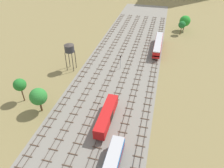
# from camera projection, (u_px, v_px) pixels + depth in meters

# --- Properties ---
(ground_plane) EXTENTS (480.00, 480.00, 0.00)m
(ground_plane) POSITION_uv_depth(u_px,v_px,m) (119.00, 71.00, 75.33)
(ground_plane) COLOR olive
(ballast_bed) EXTENTS (28.00, 176.00, 0.01)m
(ballast_bed) POSITION_uv_depth(u_px,v_px,m) (119.00, 71.00, 75.33)
(ballast_bed) COLOR gray
(ballast_bed) RESTS_ON ground
(track_far_left) EXTENTS (2.40, 126.00, 0.29)m
(track_far_left) POSITION_uv_depth(u_px,v_px,m) (88.00, 65.00, 78.45)
(track_far_left) COLOR #47382D
(track_far_left) RESTS_ON ground
(track_left) EXTENTS (2.40, 126.00, 0.29)m
(track_left) POSITION_uv_depth(u_px,v_px,m) (101.00, 67.00, 77.49)
(track_left) COLOR #47382D
(track_left) RESTS_ON ground
(track_centre_left) EXTENTS (2.40, 126.00, 0.29)m
(track_centre_left) POSITION_uv_depth(u_px,v_px,m) (113.00, 69.00, 76.52)
(track_centre_left) COLOR #47382D
(track_centre_left) RESTS_ON ground
(track_centre) EXTENTS (2.40, 126.00, 0.29)m
(track_centre) POSITION_uv_depth(u_px,v_px,m) (126.00, 71.00, 75.55)
(track_centre) COLOR #47382D
(track_centre) RESTS_ON ground
(track_centre_right) EXTENTS (2.40, 126.00, 0.29)m
(track_centre_right) POSITION_uv_depth(u_px,v_px,m) (139.00, 72.00, 74.59)
(track_centre_right) COLOR #47382D
(track_centre_right) RESTS_ON ground
(track_right) EXTENTS (2.40, 126.00, 0.29)m
(track_right) POSITION_uv_depth(u_px,v_px,m) (153.00, 74.00, 73.62)
(track_right) COLOR #47382D
(track_right) RESTS_ON ground
(freight_boxcar_centre_near) EXTENTS (2.87, 14.00, 3.60)m
(freight_boxcar_centre_near) POSITION_uv_depth(u_px,v_px,m) (107.00, 115.00, 53.73)
(freight_boxcar_centre_near) COLOR red
(freight_boxcar_centre_near) RESTS_ON ground
(diesel_railcar_right_mid) EXTENTS (2.96, 20.50, 3.80)m
(diesel_railcar_right_mid) POSITION_uv_depth(u_px,v_px,m) (158.00, 44.00, 87.51)
(diesel_railcar_right_mid) COLOR red
(diesel_railcar_right_mid) RESTS_ON ground
(water_tower) EXTENTS (3.50, 3.50, 10.01)m
(water_tower) POSITION_uv_depth(u_px,v_px,m) (69.00, 48.00, 71.79)
(water_tower) COLOR #2D2826
(water_tower) RESTS_ON ground
(signal_post_nearest) EXTENTS (0.28, 0.47, 5.45)m
(signal_post_nearest) POSITION_uv_depth(u_px,v_px,m) (120.00, 61.00, 74.74)
(signal_post_nearest) COLOR gray
(signal_post_nearest) RESTS_ON ground
(lineside_tree_1) EXTENTS (4.71, 4.71, 7.41)m
(lineside_tree_1) POSITION_uv_depth(u_px,v_px,m) (38.00, 97.00, 55.84)
(lineside_tree_1) COLOR #4C331E
(lineside_tree_1) RESTS_ON ground
(lineside_tree_2) EXTENTS (3.60, 3.60, 7.58)m
(lineside_tree_2) POSITION_uv_depth(u_px,v_px,m) (20.00, 85.00, 58.94)
(lineside_tree_2) COLOR #4C331E
(lineside_tree_2) RESTS_ON ground
(lineside_tree_3) EXTENTS (5.26, 5.26, 7.51)m
(lineside_tree_3) POSITION_uv_depth(u_px,v_px,m) (185.00, 21.00, 104.00)
(lineside_tree_3) COLOR #4C331E
(lineside_tree_3) RESTS_ON ground
(lineside_tree_4) EXTENTS (3.40, 3.40, 6.58)m
(lineside_tree_4) POSITION_uv_depth(u_px,v_px,m) (182.00, 25.00, 99.82)
(lineside_tree_4) COLOR #4C331E
(lineside_tree_4) RESTS_ON ground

